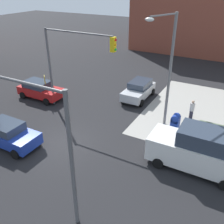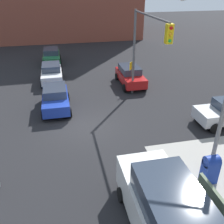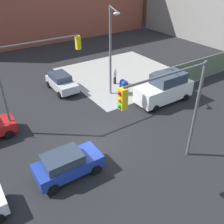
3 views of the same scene
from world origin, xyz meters
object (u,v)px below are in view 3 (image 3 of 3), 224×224
Objects in this scene: traffic_signal_nw_corner at (34,67)px; sedan_blue at (67,164)px; street_lamp_corner at (111,47)px; van_white_delivery at (165,88)px; traffic_signal_se_corner at (172,103)px; pedestrian_crossing at (115,76)px; coupe_silver at (61,82)px; mailbox_blue at (124,87)px.

traffic_signal_nw_corner reaches higher than sedan_blue.
street_lamp_corner is 1.48× the size of van_white_delivery.
traffic_signal_se_corner is 13.29m from pedestrian_crossing.
van_white_delivery is at bearing -47.22° from coupe_silver.
street_lamp_corner is 6.02m from van_white_delivery.
coupe_silver is 1.03× the size of sedan_blue.
sedan_blue is 11.84m from van_white_delivery.
traffic_signal_nw_corner is 0.81× the size of street_lamp_corner.
sedan_blue is (-9.08, -6.74, 0.08)m from mailbox_blue.
traffic_signal_nw_corner reaches higher than mailbox_blue.
van_white_delivery is (3.35, -3.66, -3.42)m from street_lamp_corner.
street_lamp_corner is 4.65m from pedestrian_crossing.
traffic_signal_nw_corner is 1.59× the size of coupe_silver.
traffic_signal_se_corner is 1.59× the size of coupe_silver.
traffic_signal_nw_corner is at bearing -172.34° from street_lamp_corner.
traffic_signal_nw_corner is at bearing 115.66° from traffic_signal_se_corner.
mailbox_blue is at bearing -42.08° from coupe_silver.
van_white_delivery is (6.79, -7.34, 0.44)m from coupe_silver.
van_white_delivery is 3.28× the size of pedestrian_crossing.
mailbox_blue is 0.36× the size of sedan_blue.
coupe_silver is at bearing 137.92° from mailbox_blue.
traffic_signal_se_corner reaches higher than coupe_silver.
mailbox_blue is at bearing 67.50° from traffic_signal_se_corner.
street_lamp_corner reaches higher than traffic_signal_nw_corner.
sedan_blue reaches higher than mailbox_blue.
traffic_signal_nw_corner is 9.98m from traffic_signal_se_corner.
pedestrian_crossing reaches higher than mailbox_blue.
traffic_signal_se_corner is 0.81× the size of street_lamp_corner.
street_lamp_corner is 5.59× the size of mailbox_blue.
coupe_silver is at bearing 51.64° from traffic_signal_nw_corner.
van_white_delivery reaches higher than sedan_blue.
coupe_silver is at bearing 92.73° from traffic_signal_se_corner.
traffic_signal_nw_corner is 3.94× the size of pedestrian_crossing.
traffic_signal_nw_corner is 7.05m from coupe_silver.
traffic_signal_se_corner is at bearing -28.16° from sedan_blue.
traffic_signal_nw_corner is 10.08m from pedestrian_crossing.
traffic_signal_se_corner is 1.63× the size of sedan_blue.
street_lamp_corner reaches higher than traffic_signal_se_corner.
sedan_blue is 0.74× the size of van_white_delivery.
traffic_signal_se_corner is (4.32, -9.00, -0.03)m from traffic_signal_nw_corner.
coupe_silver is (-0.65, 13.64, -3.81)m from traffic_signal_se_corner.
street_lamp_corner reaches higher than pedestrian_crossing.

